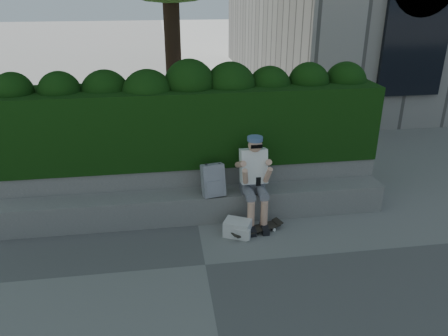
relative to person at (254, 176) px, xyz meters
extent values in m
plane|color=slate|center=(-0.87, -1.07, -0.75)|extent=(80.00, 80.00, 0.00)
cube|color=gray|center=(-0.87, 0.18, -0.53)|extent=(6.00, 0.45, 0.45)
cube|color=gray|center=(-0.87, 0.66, -0.38)|extent=(6.00, 0.50, 0.75)
cube|color=black|center=(-0.87, 0.88, 0.60)|extent=(6.00, 1.00, 1.20)
cylinder|color=black|center=(-0.99, 4.28, 0.96)|extent=(0.36, 0.36, 3.42)
cube|color=slate|center=(0.00, 0.13, -0.19)|extent=(0.36, 0.26, 0.22)
cube|color=white|center=(0.00, 0.06, 0.15)|extent=(0.40, 0.32, 0.55)
sphere|color=tan|center=(0.00, -0.01, 0.51)|extent=(0.21, 0.21, 0.21)
cylinder|color=slate|center=(0.00, 0.01, 0.60)|extent=(0.23, 0.23, 0.06)
cube|color=black|center=(0.00, -0.29, 0.05)|extent=(0.07, 0.02, 0.13)
cylinder|color=tan|center=(-0.10, -0.31, -0.51)|extent=(0.11, 0.11, 0.47)
cylinder|color=tan|center=(0.10, -0.31, -0.51)|extent=(0.11, 0.11, 0.47)
cube|color=black|center=(-0.10, -0.37, -0.70)|extent=(0.10, 0.26, 0.10)
cube|color=black|center=(0.10, -0.37, -0.70)|extent=(0.10, 0.26, 0.10)
cube|color=black|center=(-0.03, -0.39, -0.68)|extent=(0.77, 0.42, 0.02)
cylinder|color=silver|center=(-0.25, -0.55, -0.73)|extent=(0.06, 0.04, 0.05)
cylinder|color=silver|center=(-0.30, -0.40, -0.73)|extent=(0.06, 0.04, 0.05)
cylinder|color=silver|center=(0.25, -0.37, -0.73)|extent=(0.06, 0.04, 0.05)
cylinder|color=silver|center=(0.19, -0.22, -0.73)|extent=(0.06, 0.04, 0.05)
cube|color=#ACACB1|center=(-0.61, 0.08, -0.06)|extent=(0.36, 0.24, 0.49)
cube|color=white|center=(-0.32, -0.41, -0.63)|extent=(0.45, 0.40, 0.24)
camera|label=1|loc=(-1.33, -5.87, 2.71)|focal=35.00mm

